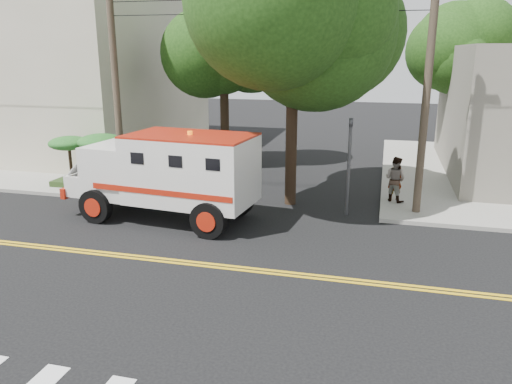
# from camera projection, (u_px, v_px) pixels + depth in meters

# --- Properties ---
(ground) EXTENTS (100.00, 100.00, 0.00)m
(ground) POSITION_uv_depth(u_px,v_px,m) (196.00, 264.00, 14.28)
(ground) COLOR black
(ground) RESTS_ON ground
(sidewalk_nw) EXTENTS (17.00, 17.00, 0.15)m
(sidewalk_nw) POSITION_uv_depth(u_px,v_px,m) (68.00, 151.00, 30.10)
(sidewalk_nw) COLOR gray
(sidewalk_nw) RESTS_ON ground
(building_left) EXTENTS (16.00, 14.00, 10.00)m
(building_left) POSITION_uv_depth(u_px,v_px,m) (45.00, 64.00, 30.61)
(building_left) COLOR #AFA990
(building_left) RESTS_ON sidewalk_nw
(utility_pole_left) EXTENTS (0.28, 0.28, 9.00)m
(utility_pole_left) POSITION_uv_depth(u_px,v_px,m) (116.00, 87.00, 20.00)
(utility_pole_left) COLOR #382D23
(utility_pole_left) RESTS_ON ground
(utility_pole_right) EXTENTS (0.28, 0.28, 9.00)m
(utility_pole_right) POSITION_uv_depth(u_px,v_px,m) (427.00, 92.00, 17.31)
(utility_pole_right) COLOR #382D23
(utility_pole_right) RESTS_ON ground
(tree_main) EXTENTS (6.08, 5.70, 9.85)m
(tree_main) POSITION_uv_depth(u_px,v_px,m) (304.00, 12.00, 17.64)
(tree_main) COLOR black
(tree_main) RESTS_ON ground
(tree_left) EXTENTS (4.48, 4.20, 7.70)m
(tree_left) POSITION_uv_depth(u_px,v_px,m) (228.00, 54.00, 24.35)
(tree_left) COLOR black
(tree_left) RESTS_ON ground
(tree_right) EXTENTS (4.80, 4.50, 8.20)m
(tree_right) POSITION_uv_depth(u_px,v_px,m) (470.00, 47.00, 25.18)
(tree_right) COLOR black
(tree_right) RESTS_ON ground
(traffic_signal) EXTENTS (0.15, 0.18, 3.60)m
(traffic_signal) POSITION_uv_depth(u_px,v_px,m) (349.00, 156.00, 17.97)
(traffic_signal) COLOR #3F3F42
(traffic_signal) RESTS_ON ground
(accessibility_sign) EXTENTS (0.45, 0.10, 2.02)m
(accessibility_sign) POSITION_uv_depth(u_px,v_px,m) (111.00, 162.00, 21.16)
(accessibility_sign) COLOR #3F3F42
(accessibility_sign) RESTS_ON ground
(palm_planter) EXTENTS (3.52, 2.63, 2.36)m
(palm_planter) POSITION_uv_depth(u_px,v_px,m) (90.00, 152.00, 21.80)
(palm_planter) COLOR #1E3314
(palm_planter) RESTS_ON sidewalk_nw
(armored_truck) EXTENTS (7.12, 3.36, 3.14)m
(armored_truck) POSITION_uv_depth(u_px,v_px,m) (169.00, 171.00, 17.62)
(armored_truck) COLOR silver
(armored_truck) RESTS_ON ground
(pedestrian_a) EXTENTS (0.73, 0.65, 1.69)m
(pedestrian_a) POSITION_uv_depth(u_px,v_px,m) (395.00, 180.00, 19.65)
(pedestrian_a) COLOR gray
(pedestrian_a) RESTS_ON sidewalk_ne
(pedestrian_b) EXTENTS (1.09, 1.03, 1.79)m
(pedestrian_b) POSITION_uv_depth(u_px,v_px,m) (395.00, 179.00, 19.55)
(pedestrian_b) COLOR gray
(pedestrian_b) RESTS_ON sidewalk_ne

